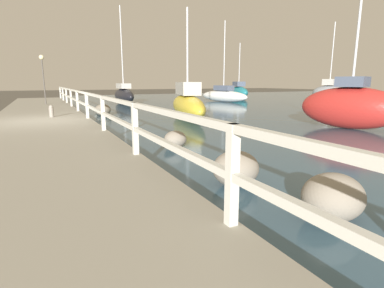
{
  "coord_description": "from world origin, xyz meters",
  "views": [
    {
      "loc": [
        0.06,
        -11.95,
        1.7
      ],
      "look_at": [
        5.08,
        -1.95,
        -0.61
      ],
      "focal_mm": 28.0,
      "sensor_mm": 36.0,
      "label": 1
    }
  ],
  "objects_px": {
    "sailboat_white": "(224,95)",
    "sailboat_red": "(350,107)",
    "sailboat_black": "(124,95)",
    "mooring_bollard": "(51,111)",
    "sailboat_gray": "(329,92)",
    "sailboat_yellow": "(188,104)",
    "dock_lamp": "(42,66)",
    "sailboat_teal": "(239,92)"
  },
  "relations": [
    {
      "from": "dock_lamp",
      "to": "sailboat_black",
      "type": "distance_m",
      "value": 7.21
    },
    {
      "from": "sailboat_white",
      "to": "sailboat_yellow",
      "type": "distance_m",
      "value": 12.64
    },
    {
      "from": "sailboat_white",
      "to": "sailboat_teal",
      "type": "height_order",
      "value": "sailboat_white"
    },
    {
      "from": "dock_lamp",
      "to": "sailboat_teal",
      "type": "bearing_deg",
      "value": 16.97
    },
    {
      "from": "sailboat_teal",
      "to": "sailboat_black",
      "type": "relative_size",
      "value": 0.75
    },
    {
      "from": "dock_lamp",
      "to": "sailboat_white",
      "type": "relative_size",
      "value": 0.44
    },
    {
      "from": "dock_lamp",
      "to": "sailboat_red",
      "type": "relative_size",
      "value": 0.57
    },
    {
      "from": "mooring_bollard",
      "to": "sailboat_yellow",
      "type": "distance_m",
      "value": 5.91
    },
    {
      "from": "sailboat_yellow",
      "to": "dock_lamp",
      "type": "bearing_deg",
      "value": 142.17
    },
    {
      "from": "sailboat_white",
      "to": "sailboat_red",
      "type": "height_order",
      "value": "sailboat_white"
    },
    {
      "from": "mooring_bollard",
      "to": "sailboat_yellow",
      "type": "height_order",
      "value": "sailboat_yellow"
    },
    {
      "from": "dock_lamp",
      "to": "sailboat_gray",
      "type": "height_order",
      "value": "sailboat_gray"
    },
    {
      "from": "sailboat_gray",
      "to": "sailboat_black",
      "type": "height_order",
      "value": "sailboat_black"
    },
    {
      "from": "sailboat_red",
      "to": "mooring_bollard",
      "type": "bearing_deg",
      "value": 130.58
    },
    {
      "from": "sailboat_gray",
      "to": "sailboat_red",
      "type": "xyz_separation_m",
      "value": [
        -13.57,
        -11.96,
        0.0
      ]
    },
    {
      "from": "dock_lamp",
      "to": "sailboat_yellow",
      "type": "relative_size",
      "value": 0.5
    },
    {
      "from": "sailboat_red",
      "to": "sailboat_gray",
      "type": "bearing_deg",
      "value": 22.19
    },
    {
      "from": "sailboat_teal",
      "to": "sailboat_black",
      "type": "bearing_deg",
      "value": -160.07
    },
    {
      "from": "sailboat_gray",
      "to": "sailboat_teal",
      "type": "bearing_deg",
      "value": 106.45
    },
    {
      "from": "mooring_bollard",
      "to": "sailboat_white",
      "type": "distance_m",
      "value": 17.01
    },
    {
      "from": "sailboat_teal",
      "to": "sailboat_gray",
      "type": "xyz_separation_m",
      "value": [
        4.81,
        -7.41,
        0.09
      ]
    },
    {
      "from": "dock_lamp",
      "to": "sailboat_teal",
      "type": "distance_m",
      "value": 19.61
    },
    {
      "from": "dock_lamp",
      "to": "sailboat_red",
      "type": "height_order",
      "value": "sailboat_red"
    },
    {
      "from": "sailboat_yellow",
      "to": "sailboat_black",
      "type": "distance_m",
      "value": 11.78
    },
    {
      "from": "sailboat_black",
      "to": "sailboat_red",
      "type": "bearing_deg",
      "value": -74.55
    },
    {
      "from": "sailboat_teal",
      "to": "sailboat_red",
      "type": "bearing_deg",
      "value": -103.15
    },
    {
      "from": "sailboat_white",
      "to": "sailboat_teal",
      "type": "xyz_separation_m",
      "value": [
        4.52,
        4.11,
        0.14
      ]
    },
    {
      "from": "sailboat_yellow",
      "to": "sailboat_gray",
      "type": "bearing_deg",
      "value": 35.53
    },
    {
      "from": "sailboat_teal",
      "to": "sailboat_red",
      "type": "relative_size",
      "value": 1.08
    },
    {
      "from": "sailboat_white",
      "to": "sailboat_gray",
      "type": "distance_m",
      "value": 9.9
    },
    {
      "from": "mooring_bollard",
      "to": "sailboat_yellow",
      "type": "xyz_separation_m",
      "value": [
        5.91,
        -0.1,
        0.1
      ]
    },
    {
      "from": "mooring_bollard",
      "to": "sailboat_gray",
      "type": "xyz_separation_m",
      "value": [
        23.42,
        6.23,
        0.23
      ]
    },
    {
      "from": "sailboat_black",
      "to": "dock_lamp",
      "type": "bearing_deg",
      "value": -145.21
    },
    {
      "from": "sailboat_gray",
      "to": "sailboat_black",
      "type": "xyz_separation_m",
      "value": [
        -17.62,
        5.44,
        -0.12
      ]
    },
    {
      "from": "sailboat_white",
      "to": "sailboat_teal",
      "type": "bearing_deg",
      "value": 34.18
    },
    {
      "from": "sailboat_gray",
      "to": "sailboat_red",
      "type": "bearing_deg",
      "value": -155.11
    },
    {
      "from": "sailboat_black",
      "to": "mooring_bollard",
      "type": "bearing_deg",
      "value": -114.07
    },
    {
      "from": "sailboat_teal",
      "to": "sailboat_gray",
      "type": "bearing_deg",
      "value": -45.87
    },
    {
      "from": "mooring_bollard",
      "to": "sailboat_red",
      "type": "distance_m",
      "value": 11.4
    },
    {
      "from": "mooring_bollard",
      "to": "sailboat_red",
      "type": "xyz_separation_m",
      "value": [
        9.85,
        -5.73,
        0.23
      ]
    },
    {
      "from": "mooring_bollard",
      "to": "sailboat_gray",
      "type": "height_order",
      "value": "sailboat_gray"
    },
    {
      "from": "sailboat_black",
      "to": "sailboat_red",
      "type": "height_order",
      "value": "sailboat_black"
    }
  ]
}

